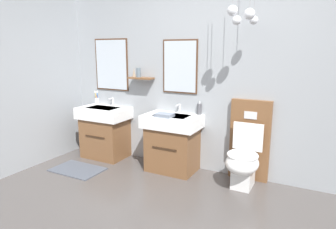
{
  "coord_description": "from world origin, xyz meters",
  "views": [
    {
      "loc": [
        1.12,
        -1.9,
        1.58
      ],
      "look_at": [
        -0.58,
        1.34,
        0.79
      ],
      "focal_mm": 31.93,
      "sensor_mm": 36.0,
      "label": 1
    }
  ],
  "objects": [
    {
      "name": "toothbrush_cup",
      "position": [
        -2.0,
        1.65,
        0.81
      ],
      "size": [
        0.07,
        0.07,
        0.21
      ],
      "color": "silver",
      "rests_on": "vanity_sink_left"
    },
    {
      "name": "soap_dispenser",
      "position": [
        -0.29,
        1.66,
        0.83
      ],
      "size": [
        0.06,
        0.06,
        0.18
      ],
      "color": "#4C4C51",
      "rests_on": "vanity_sink_right"
    },
    {
      "name": "wall_back",
      "position": [
        -0.01,
        1.75,
        1.31
      ],
      "size": [
        4.94,
        0.61,
        2.62
      ],
      "color": "#999EA3",
      "rests_on": "ground"
    },
    {
      "name": "vanity_sink_right",
      "position": [
        -0.58,
        1.47,
        0.4
      ],
      "size": [
        0.73,
        0.51,
        0.76
      ],
      "color": "brown",
      "rests_on": "ground"
    },
    {
      "name": "vanity_sink_left",
      "position": [
        -1.71,
        1.47,
        0.4
      ],
      "size": [
        0.73,
        0.51,
        0.76
      ],
      "color": "brown",
      "rests_on": "ground"
    },
    {
      "name": "folded_hand_towel",
      "position": [
        -0.62,
        1.32,
        0.78
      ],
      "size": [
        0.22,
        0.16,
        0.04
      ],
      "primitive_type": "cube",
      "color": "gray",
      "rests_on": "vanity_sink_right"
    },
    {
      "name": "tap_on_right_sink",
      "position": [
        -0.58,
        1.66,
        0.83
      ],
      "size": [
        0.03,
        0.13,
        0.11
      ],
      "color": "silver",
      "rests_on": "vanity_sink_right"
    },
    {
      "name": "bath_mat",
      "position": [
        -1.71,
        0.87,
        0.01
      ],
      "size": [
        0.68,
        0.44,
        0.01
      ],
      "primitive_type": "cube",
      "color": "#474C56",
      "rests_on": "ground"
    },
    {
      "name": "toilet",
      "position": [
        0.38,
        1.49,
        0.38
      ],
      "size": [
        0.48,
        0.62,
        1.0
      ],
      "color": "brown",
      "rests_on": "ground"
    },
    {
      "name": "tap_on_left_sink",
      "position": [
        -1.71,
        1.66,
        0.83
      ],
      "size": [
        0.03,
        0.13,
        0.11
      ],
      "color": "silver",
      "rests_on": "vanity_sink_left"
    }
  ]
}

